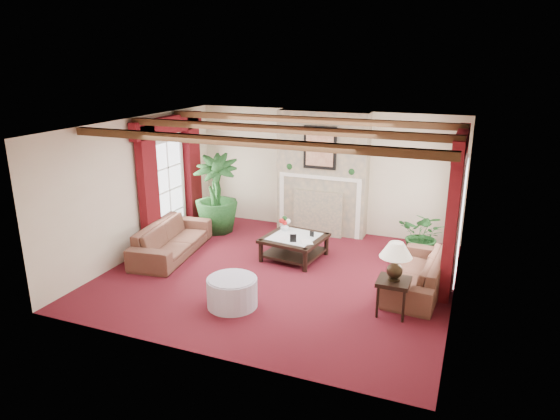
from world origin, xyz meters
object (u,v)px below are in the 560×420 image
at_px(sofa_right, 419,266).
at_px(side_table, 393,297).
at_px(sofa_left, 171,234).
at_px(ottoman, 232,292).
at_px(coffee_table, 294,247).
at_px(potted_palm, 217,211).

distance_m(sofa_right, side_table, 1.09).
bearing_deg(sofa_right, sofa_left, -83.27).
relative_size(sofa_left, ottoman, 2.81).
bearing_deg(sofa_right, coffee_table, -97.35).
height_order(coffee_table, side_table, side_table).
relative_size(potted_palm, side_table, 3.44).
xyz_separation_m(sofa_left, side_table, (4.51, -0.81, -0.14)).
relative_size(potted_palm, ottoman, 2.46).
distance_m(sofa_left, potted_palm, 1.56).
distance_m(sofa_left, ottoman, 2.60).
height_order(potted_palm, ottoman, potted_palm).
height_order(potted_palm, side_table, potted_palm).
height_order(coffee_table, ottoman, ottoman).
height_order(sofa_right, side_table, sofa_right).
relative_size(sofa_left, potted_palm, 1.14).
bearing_deg(sofa_right, potted_palm, -102.12).
bearing_deg(coffee_table, side_table, -27.70).
xyz_separation_m(coffee_table, ottoman, (-0.22, -2.21, 0.01)).
bearing_deg(sofa_right, side_table, -9.48).
height_order(sofa_left, side_table, sofa_left).
distance_m(coffee_table, side_table, 2.66).
xyz_separation_m(potted_palm, coffee_table, (2.17, -0.84, -0.27)).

